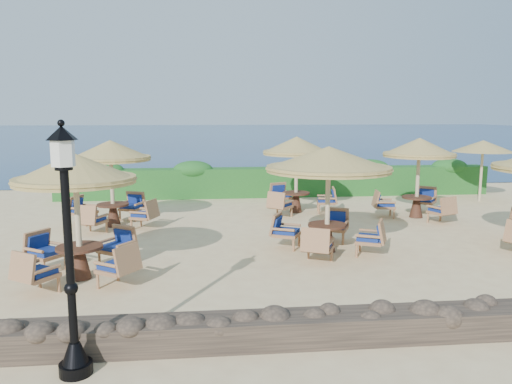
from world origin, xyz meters
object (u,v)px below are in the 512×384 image
Objects in this scene: extra_parasol at (483,146)px; cafe_set_3 at (111,171)px; lamp_post at (70,262)px; cafe_set_1 at (328,177)px; cafe_set_0 at (77,198)px; cafe_set_4 at (296,162)px; cafe_set_5 at (418,164)px.

extra_parasol is 0.84× the size of cafe_set_3.
cafe_set_3 is (-13.65, -3.04, -0.46)m from extra_parasol.
lamp_post is 9.02m from cafe_set_3.
cafe_set_1 is 6.79m from cafe_set_3.
cafe_set_0 is 4.96m from cafe_set_3.
lamp_post is 1.21× the size of cafe_set_4.
lamp_post is 1.16× the size of cafe_set_3.
extra_parasol is 0.77× the size of cafe_set_1.
cafe_set_0 is at bearing -149.32° from extra_parasol.
cafe_set_3 is at bearing 92.04° from cafe_set_0.
cafe_set_5 is at bearing 43.30° from cafe_set_1.
cafe_set_0 is 0.99× the size of cafe_set_4.
cafe_set_3 reaches higher than extra_parasol.
cafe_set_3 is 1.04× the size of cafe_set_4.
cafe_set_0 and cafe_set_1 have the same top height.
extra_parasol is 13.99m from cafe_set_3.
cafe_set_4 and cafe_set_5 have the same top height.
lamp_post is at bearing -133.49° from cafe_set_5.
cafe_set_0 reaches higher than extra_parasol.
cafe_set_1 is at bearing 14.81° from cafe_set_0.
extra_parasol is at bearing 30.68° from cafe_set_0.
cafe_set_0 is 8.77m from cafe_set_4.
cafe_set_1 is (-7.80, -6.49, -0.27)m from extra_parasol.
cafe_set_3 is (-1.05, 8.96, 0.16)m from lamp_post.
cafe_set_4 is (4.95, 10.56, 0.24)m from lamp_post.
cafe_set_0 and cafe_set_3 have the same top height.
lamp_post reaches higher than cafe_set_3.
cafe_set_0 and cafe_set_5 have the same top height.
cafe_set_5 reaches higher than extra_parasol.
cafe_set_0 is at bearing -87.96° from cafe_set_3.
cafe_set_1 is 1.10× the size of cafe_set_3.
cafe_set_4 is (0.15, 5.06, -0.11)m from cafe_set_1.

